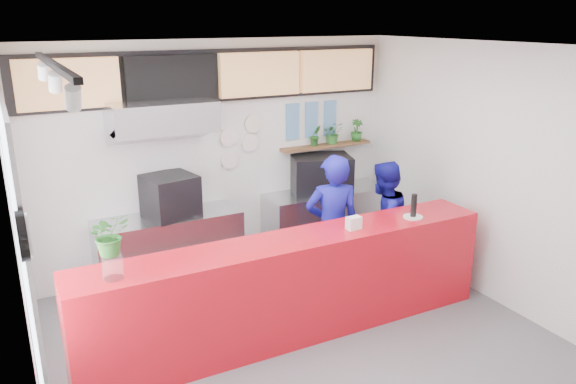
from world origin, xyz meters
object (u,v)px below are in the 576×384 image
object	(u,v)px
service_counter	(293,288)
pepper_mill	(414,205)
panini_oven	(170,196)
staff_center	(332,228)
espresso_machine	(321,174)
staff_right	(382,224)

from	to	relation	value
service_counter	pepper_mill	size ratio (longest dim) A/B	17.32
service_counter	panini_oven	bearing A→B (deg)	112.56
panini_oven	staff_center	distance (m)	2.02
panini_oven	espresso_machine	distance (m)	2.15
staff_right	staff_center	bearing A→B (deg)	-16.00
panini_oven	espresso_machine	xyz separation A→B (m)	(2.15, 0.00, 0.00)
service_counter	espresso_machine	world-z (taller)	espresso_machine
pepper_mill	espresso_machine	bearing A→B (deg)	92.66
staff_center	pepper_mill	xyz separation A→B (m)	(0.68, -0.61, 0.36)
panini_oven	service_counter	bearing A→B (deg)	-78.81
panini_oven	staff_right	world-z (taller)	staff_right
service_counter	staff_center	distance (m)	1.03
panini_oven	pepper_mill	xyz separation A→B (m)	(2.24, -1.87, 0.09)
service_counter	staff_right	distance (m)	1.69
pepper_mill	service_counter	bearing A→B (deg)	177.22
staff_right	pepper_mill	bearing A→B (deg)	63.78
espresso_machine	staff_center	distance (m)	1.42
staff_right	espresso_machine	bearing A→B (deg)	-101.51
panini_oven	espresso_machine	bearing A→B (deg)	-11.36
staff_center	pepper_mill	world-z (taller)	staff_center
panini_oven	espresso_machine	size ratio (longest dim) A/B	0.71
pepper_mill	panini_oven	bearing A→B (deg)	140.07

